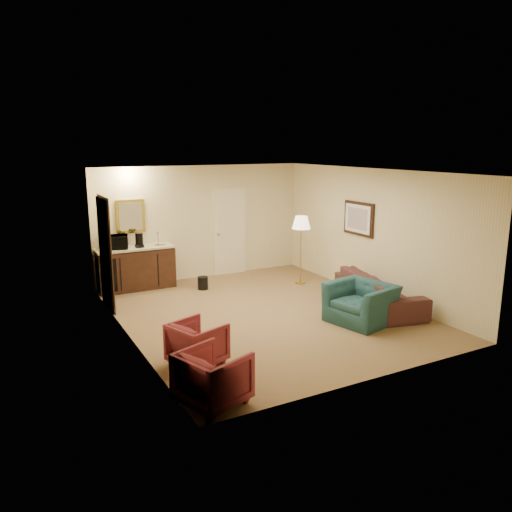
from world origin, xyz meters
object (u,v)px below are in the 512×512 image
Objects in this scene: sofa at (379,285)px; rose_chair_near at (197,341)px; microwave at (115,240)px; rose_chair_far at (213,375)px; wetbar_cabinet at (136,268)px; coffee_maker at (139,240)px; teal_armchair at (361,297)px; coffee_table at (366,297)px; waste_bin at (203,283)px; floor_lamp at (301,250)px.

sofa reaches higher than rose_chair_near.
rose_chair_far is at bearing -75.62° from microwave.
coffee_maker is at bearing -32.26° from wetbar_cabinet.
wetbar_cabinet is at bearing 60.74° from sofa.
microwave is at bearing -17.69° from rose_chair_near.
wetbar_cabinet is at bearing -23.21° from rose_chair_near.
wetbar_cabinet is 4.88m from teal_armchair.
teal_armchair is 1.31× the size of coffee_table.
sofa is 7.90× the size of waste_bin.
waste_bin is 1.63m from coffee_maker.
wetbar_cabinet reaches higher than rose_chair_far.
rose_chair_near is at bearing -141.53° from floor_lamp.
coffee_table is (0.53, 0.50, -0.23)m from teal_armchair.
rose_chair_near is at bearing -111.29° from coffee_maker.
sofa is at bearing 0.00° from coffee_table.
microwave is at bearing 155.49° from waste_bin.
microwave is (0.10, 5.34, 0.72)m from rose_chair_far.
wetbar_cabinet is 3.61m from floor_lamp.
microwave is 1.69× the size of coffee_maker.
coffee_table is at bearing -61.68° from coffee_maker.
wetbar_cabinet is at bearing -25.18° from rose_chair_far.
teal_armchair is 3.69m from rose_chair_far.
floor_lamp is 5.01× the size of coffee_maker.
microwave reaches higher than rose_chair_near.
wetbar_cabinet is 2.02× the size of coffee_table.
waste_bin is at bearing -43.10° from rose_chair_near.
teal_armchair is 2.65m from floor_lamp.
teal_armchair is 3.18m from rose_chair_near.
sofa is (3.77, -3.42, -0.03)m from wetbar_cabinet.
coffee_table is at bearing -26.43° from microwave.
sofa is at bearing 107.39° from teal_armchair.
wetbar_cabinet is 0.75m from microwave.
sofa is 5.46m from microwave.
floor_lamp is at bearing -15.88° from waste_bin.
microwave is at bearing 153.68° from coffee_maker.
waste_bin is at bearing 129.29° from coffee_table.
rose_chair_near is at bearing 113.64° from sofa.
sofa is 3.19× the size of rose_chair_near.
floor_lamp is 2.28m from waste_bin.
coffee_maker is at bearing 134.99° from coffee_table.
rose_chair_near is 0.92× the size of rose_chair_far.
floor_lamp reaches higher than waste_bin.
rose_chair_near is at bearing -168.38° from coffee_table.
sofa reaches higher than coffee_table.
floor_lamp is (3.35, -1.32, 0.31)m from wetbar_cabinet.
rose_chair_near is 0.85× the size of coffee_table.
wetbar_cabinet reaches higher than waste_bin.
rose_chair_far is 2.44× the size of coffee_maker.
rose_chair_far is 5.34m from coffee_maker.
floor_lamp is 5.50× the size of waste_bin.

